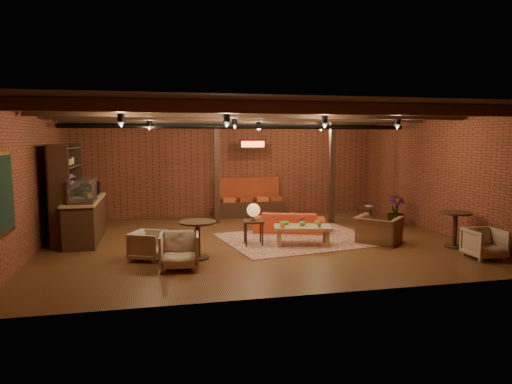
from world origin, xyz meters
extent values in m
plane|color=#381E0E|center=(0.00, 0.00, 0.00)|extent=(10.00, 10.00, 0.00)
cube|color=black|center=(0.00, 0.00, 3.20)|extent=(10.00, 8.00, 0.02)
cube|color=brown|center=(0.00, 4.00, 1.60)|extent=(10.00, 0.02, 3.20)
cube|color=brown|center=(0.00, -4.00, 1.60)|extent=(10.00, 0.02, 3.20)
cube|color=brown|center=(-5.00, 0.00, 1.60)|extent=(0.02, 8.00, 3.20)
cube|color=brown|center=(5.00, 0.00, 1.60)|extent=(0.02, 8.00, 3.20)
cylinder|color=black|center=(0.00, 1.60, 2.85)|extent=(9.60, 0.12, 0.12)
cube|color=black|center=(-0.60, 2.60, 1.60)|extent=(0.16, 0.16, 3.20)
cube|color=black|center=(2.80, 2.00, 1.60)|extent=(0.16, 0.16, 3.20)
imported|color=#337F33|center=(-4.00, 1.20, 1.22)|extent=(0.35, 0.39, 0.30)
cube|color=black|center=(-4.93, -2.30, 1.60)|extent=(0.08, 0.96, 1.46)
cube|color=#F33E18|center=(0.60, 3.10, 2.35)|extent=(0.86, 0.06, 0.30)
cube|color=maroon|center=(1.16, -0.04, 0.01)|extent=(4.19, 3.48, 0.01)
imported|color=#BA3219|center=(1.14, 0.88, 0.28)|extent=(2.05, 1.31, 0.56)
cube|color=#996F47|center=(1.01, -0.66, 0.43)|extent=(1.47, 0.97, 0.06)
cube|color=#996F47|center=(0.41, -0.76, 0.20)|extent=(0.09, 0.09, 0.40)
cube|color=#996F47|center=(1.50, -1.03, 0.20)|extent=(0.09, 0.09, 0.40)
cube|color=#996F47|center=(0.52, -0.30, 0.20)|extent=(0.09, 0.09, 0.40)
cube|color=#996F47|center=(1.61, -0.57, 0.20)|extent=(0.09, 0.09, 0.40)
imported|color=gold|center=(0.50, -0.71, 0.52)|extent=(0.16, 0.16, 0.11)
imported|color=#439142|center=(1.34, -0.91, 0.51)|extent=(0.13, 0.13, 0.10)
imported|color=gold|center=(1.43, -0.55, 0.52)|extent=(0.16, 0.16, 0.11)
imported|color=#439142|center=(0.64, -0.35, 0.49)|extent=(0.28, 0.28, 0.06)
imported|color=#439142|center=(1.02, -0.61, 0.53)|extent=(0.15, 0.15, 0.13)
sphere|color=red|center=(1.02, -0.61, 0.66)|extent=(0.10, 0.10, 0.10)
cube|color=black|center=(-0.12, -0.37, 0.57)|extent=(0.52, 0.52, 0.05)
cylinder|color=black|center=(-0.12, -0.37, 0.27)|extent=(0.04, 0.04, 0.55)
cylinder|color=#936131|center=(-0.12, -0.37, 0.60)|extent=(0.16, 0.16, 0.02)
cylinder|color=#936131|center=(-0.12, -0.37, 0.68)|extent=(0.05, 0.05, 0.23)
sphere|color=gold|center=(-0.12, -0.37, 0.84)|extent=(0.32, 0.32, 0.32)
cylinder|color=black|center=(-1.54, -1.36, 0.78)|extent=(0.77, 0.77, 0.04)
cylinder|color=black|center=(-1.54, -1.36, 0.40)|extent=(0.11, 0.11, 0.75)
cylinder|color=black|center=(-1.54, -1.36, 0.02)|extent=(0.46, 0.46, 0.04)
imported|color=beige|center=(-2.56, -1.21, 0.34)|extent=(0.83, 0.85, 0.67)
imported|color=beige|center=(-1.95, -1.99, 0.39)|extent=(0.81, 0.77, 0.78)
imported|color=brown|center=(2.87, -0.86, 0.44)|extent=(1.17, 1.18, 0.88)
cube|color=black|center=(3.68, 1.47, 0.50)|extent=(0.56, 0.56, 0.04)
cylinder|color=black|center=(3.68, 1.47, 0.24)|extent=(0.04, 0.04, 0.48)
imported|color=black|center=(3.68, 1.47, 0.54)|extent=(0.22, 0.27, 0.02)
cylinder|color=black|center=(4.40, -1.65, 0.82)|extent=(0.71, 0.71, 0.04)
cylinder|color=black|center=(4.40, -1.65, 0.41)|extent=(0.11, 0.11, 0.78)
cylinder|color=black|center=(4.40, -1.65, 0.02)|extent=(0.43, 0.43, 0.04)
imported|color=beige|center=(4.40, -2.63, 0.35)|extent=(0.70, 0.66, 0.71)
imported|color=#4C7F4C|center=(4.40, 1.03, 1.31)|extent=(1.68, 1.68, 2.63)
camera|label=1|loc=(-2.37, -10.82, 2.54)|focal=32.00mm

